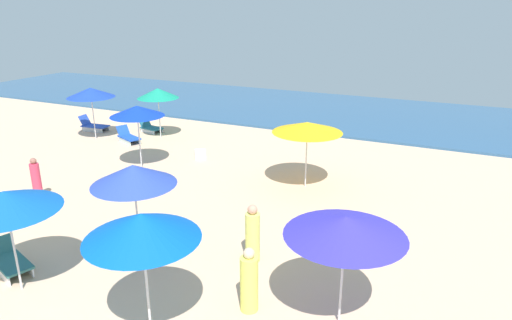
{
  "coord_description": "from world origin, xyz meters",
  "views": [
    {
      "loc": [
        5.7,
        -2.42,
        6.32
      ],
      "look_at": [
        -0.89,
        11.69,
        1.01
      ],
      "focal_mm": 32.16,
      "sensor_mm": 36.0,
      "label": 1
    }
  ],
  "objects_px": {
    "umbrella_5": "(307,127)",
    "umbrella_9": "(137,111)",
    "umbrella_4": "(345,226)",
    "beachgoer_1": "(36,181)",
    "umbrella_8": "(158,93)",
    "beachgoer_2": "(253,235)",
    "umbrella_2": "(91,93)",
    "lounge_chair_8_1": "(128,137)",
    "cooler_box_0": "(200,154)",
    "lounge_chair_2_0": "(93,126)",
    "beachgoer_0": "(249,282)",
    "lounge_chair_8_0": "(150,127)",
    "umbrella_1": "(133,175)",
    "lounge_chair_6_0": "(9,261)",
    "umbrella_6": "(5,201)",
    "umbrella_7": "(142,226)"
  },
  "relations": [
    {
      "from": "umbrella_2",
      "to": "umbrella_9",
      "type": "height_order",
      "value": "umbrella_9"
    },
    {
      "from": "umbrella_5",
      "to": "umbrella_8",
      "type": "xyz_separation_m",
      "value": [
        -8.65,
        3.05,
        0.01
      ]
    },
    {
      "from": "lounge_chair_8_0",
      "to": "beachgoer_2",
      "type": "height_order",
      "value": "beachgoer_2"
    },
    {
      "from": "lounge_chair_2_0",
      "to": "umbrella_7",
      "type": "distance_m",
      "value": 17.22
    },
    {
      "from": "umbrella_4",
      "to": "beachgoer_1",
      "type": "relative_size",
      "value": 1.61
    },
    {
      "from": "umbrella_2",
      "to": "umbrella_7",
      "type": "bearing_deg",
      "value": -42.72
    },
    {
      "from": "lounge_chair_8_0",
      "to": "beachgoer_2",
      "type": "bearing_deg",
      "value": -120.02
    },
    {
      "from": "cooler_box_0",
      "to": "beachgoer_0",
      "type": "bearing_deg",
      "value": 90.66
    },
    {
      "from": "umbrella_5",
      "to": "beachgoer_2",
      "type": "height_order",
      "value": "umbrella_5"
    },
    {
      "from": "lounge_chair_6_0",
      "to": "lounge_chair_8_0",
      "type": "relative_size",
      "value": 1.2
    },
    {
      "from": "umbrella_4",
      "to": "umbrella_8",
      "type": "relative_size",
      "value": 0.98
    },
    {
      "from": "umbrella_6",
      "to": "cooler_box_0",
      "type": "bearing_deg",
      "value": 96.96
    },
    {
      "from": "lounge_chair_2_0",
      "to": "beachgoer_0",
      "type": "height_order",
      "value": "beachgoer_0"
    },
    {
      "from": "umbrella_2",
      "to": "lounge_chair_8_0",
      "type": "height_order",
      "value": "umbrella_2"
    },
    {
      "from": "umbrella_5",
      "to": "cooler_box_0",
      "type": "xyz_separation_m",
      "value": [
        -5.12,
        1.04,
        -2.02
      ]
    },
    {
      "from": "umbrella_5",
      "to": "beachgoer_1",
      "type": "height_order",
      "value": "umbrella_5"
    },
    {
      "from": "beachgoer_0",
      "to": "cooler_box_0",
      "type": "xyz_separation_m",
      "value": [
        -6.37,
        8.33,
        -0.47
      ]
    },
    {
      "from": "umbrella_6",
      "to": "beachgoer_0",
      "type": "xyz_separation_m",
      "value": [
        5.16,
        1.57,
        -1.56
      ]
    },
    {
      "from": "umbrella_2",
      "to": "beachgoer_1",
      "type": "relative_size",
      "value": 1.68
    },
    {
      "from": "beachgoer_1",
      "to": "umbrella_9",
      "type": "bearing_deg",
      "value": 147.29
    },
    {
      "from": "umbrella_6",
      "to": "beachgoer_0",
      "type": "relative_size",
      "value": 1.64
    },
    {
      "from": "lounge_chair_8_1",
      "to": "lounge_chair_6_0",
      "type": "bearing_deg",
      "value": -132.28
    },
    {
      "from": "lounge_chair_8_0",
      "to": "umbrella_6",
      "type": "bearing_deg",
      "value": -143.07
    },
    {
      "from": "umbrella_4",
      "to": "beachgoer_2",
      "type": "height_order",
      "value": "umbrella_4"
    },
    {
      "from": "lounge_chair_6_0",
      "to": "lounge_chair_8_1",
      "type": "xyz_separation_m",
      "value": [
        -4.77,
        10.17,
        -0.0
      ]
    },
    {
      "from": "lounge_chair_2_0",
      "to": "beachgoer_2",
      "type": "relative_size",
      "value": 0.98
    },
    {
      "from": "umbrella_4",
      "to": "umbrella_8",
      "type": "bearing_deg",
      "value": 139.98
    },
    {
      "from": "lounge_chair_6_0",
      "to": "beachgoer_1",
      "type": "distance_m",
      "value": 4.54
    },
    {
      "from": "umbrella_8",
      "to": "cooler_box_0",
      "type": "height_order",
      "value": "umbrella_8"
    },
    {
      "from": "umbrella_4",
      "to": "cooler_box_0",
      "type": "xyz_separation_m",
      "value": [
        -8.25,
        7.89,
        -2.01
      ]
    },
    {
      "from": "cooler_box_0",
      "to": "umbrella_2",
      "type": "bearing_deg",
      "value": -41.35
    },
    {
      "from": "cooler_box_0",
      "to": "beachgoer_2",
      "type": "bearing_deg",
      "value": 93.96
    },
    {
      "from": "lounge_chair_8_1",
      "to": "cooler_box_0",
      "type": "distance_m",
      "value": 4.53
    },
    {
      "from": "umbrella_7",
      "to": "beachgoer_2",
      "type": "relative_size",
      "value": 1.74
    },
    {
      "from": "beachgoer_1",
      "to": "beachgoer_0",
      "type": "bearing_deg",
      "value": 56.96
    },
    {
      "from": "umbrella_6",
      "to": "cooler_box_0",
      "type": "xyz_separation_m",
      "value": [
        -1.21,
        9.9,
        -2.04
      ]
    },
    {
      "from": "umbrella_6",
      "to": "beachgoer_2",
      "type": "xyz_separation_m",
      "value": [
        4.36,
        3.43,
        -1.52
      ]
    },
    {
      "from": "umbrella_4",
      "to": "beachgoer_1",
      "type": "bearing_deg",
      "value": 170.46
    },
    {
      "from": "umbrella_7",
      "to": "lounge_chair_8_1",
      "type": "relative_size",
      "value": 1.8
    },
    {
      "from": "lounge_chair_6_0",
      "to": "beachgoer_0",
      "type": "bearing_deg",
      "value": -60.66
    },
    {
      "from": "umbrella_4",
      "to": "lounge_chair_8_0",
      "type": "distance_m",
      "value": 16.88
    },
    {
      "from": "umbrella_1",
      "to": "cooler_box_0",
      "type": "distance_m",
      "value": 8.12
    },
    {
      "from": "lounge_chair_8_1",
      "to": "cooler_box_0",
      "type": "bearing_deg",
      "value": -76.33
    },
    {
      "from": "umbrella_7",
      "to": "umbrella_8",
      "type": "height_order",
      "value": "umbrella_7"
    },
    {
      "from": "umbrella_1",
      "to": "umbrella_5",
      "type": "xyz_separation_m",
      "value": [
        2.44,
        6.36,
        -0.0
      ]
    },
    {
      "from": "umbrella_5",
      "to": "umbrella_9",
      "type": "relative_size",
      "value": 0.98
    },
    {
      "from": "lounge_chair_2_0",
      "to": "beachgoer_0",
      "type": "relative_size",
      "value": 1.02
    },
    {
      "from": "umbrella_6",
      "to": "cooler_box_0",
      "type": "distance_m",
      "value": 10.18
    },
    {
      "from": "umbrella_6",
      "to": "umbrella_9",
      "type": "bearing_deg",
      "value": 109.59
    },
    {
      "from": "umbrella_8",
      "to": "lounge_chair_8_0",
      "type": "xyz_separation_m",
      "value": [
        -1.19,
        0.72,
        -2.0
      ]
    }
  ]
}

